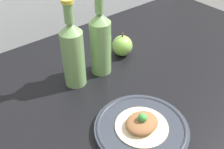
# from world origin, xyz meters

# --- Properties ---
(ground_plane) EXTENTS (1.80, 1.10, 0.04)m
(ground_plane) POSITION_xyz_m (0.00, 0.00, -0.02)
(ground_plane) COLOR black
(plate) EXTENTS (0.27, 0.27, 0.02)m
(plate) POSITION_xyz_m (-0.01, -0.14, 0.01)
(plate) COLOR #2D333D
(plate) RESTS_ON ground_plane
(plated_food) EXTENTS (0.15, 0.15, 0.05)m
(plated_food) POSITION_xyz_m (-0.01, -0.14, 0.03)
(plated_food) COLOR beige
(plated_food) RESTS_ON plate
(cider_bottle_left) EXTENTS (0.08, 0.08, 0.31)m
(cider_bottle_left) POSITION_xyz_m (-0.04, 0.17, 0.12)
(cider_bottle_left) COLOR #729E5B
(cider_bottle_left) RESTS_ON ground_plane
(cider_bottle_right) EXTENTS (0.08, 0.08, 0.31)m
(cider_bottle_right) POSITION_xyz_m (0.07, 0.17, 0.12)
(cider_bottle_right) COLOR #729E5B
(cider_bottle_right) RESTS_ON ground_plane
(apple) EXTENTS (0.08, 0.08, 0.10)m
(apple) POSITION_xyz_m (0.20, 0.20, 0.04)
(apple) COLOR #84B74C
(apple) RESTS_ON ground_plane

